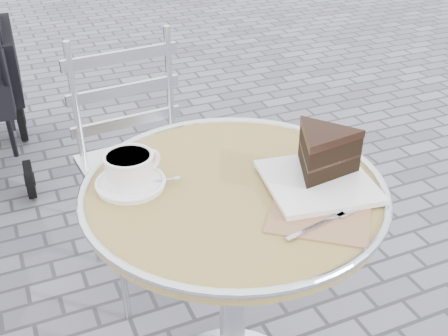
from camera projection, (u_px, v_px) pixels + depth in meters
name	position (u px, v px, depth m)	size (l,w,h in m)	color
cafe_table	(233.00, 243.00, 1.39)	(0.72, 0.72, 0.74)	silver
cappuccino_set	(130.00, 172.00, 1.29)	(0.19, 0.16, 0.08)	white
cake_plate_set	(322.00, 159.00, 1.30)	(0.34, 0.39, 0.13)	#986C53
bistro_chair	(135.00, 135.00, 1.92)	(0.43, 0.43, 0.88)	silver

